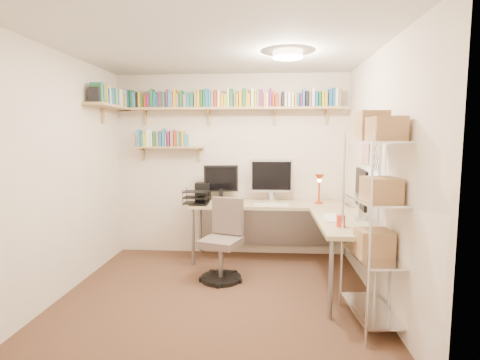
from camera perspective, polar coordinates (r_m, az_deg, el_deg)
name	(u,v)px	position (r m, az deg, el deg)	size (l,w,h in m)	color
ground	(218,295)	(4.07, -3.41, -17.16)	(3.20, 3.20, 0.00)	#49301F
room_shell	(217,146)	(3.74, -3.50, 5.18)	(3.24, 3.04, 2.52)	#F4DDC6
wall_shelves	(198,108)	(5.10, -6.40, 10.86)	(3.12, 1.09, 0.80)	tan
corner_desk	(275,207)	(4.71, 5.33, -4.15)	(2.22, 1.98, 1.35)	#C4B67F
office_chair	(223,246)	(4.38, -2.62, -9.98)	(0.53, 0.53, 0.93)	black
wire_rack	(377,189)	(3.34, 20.10, -1.32)	(0.42, 0.76, 1.86)	silver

